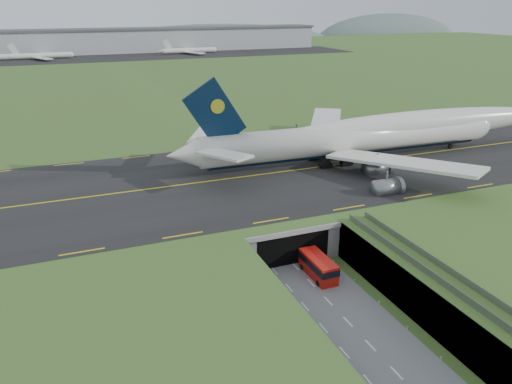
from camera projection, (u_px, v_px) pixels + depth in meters
name	position (u px, v px, depth m)	size (l,w,h in m)	color
ground	(318.00, 291.00, 69.87)	(900.00, 900.00, 0.00)	#405C25
airfield_deck	(319.00, 272.00, 68.80)	(800.00, 800.00, 6.00)	gray
trench_road	(346.00, 320.00, 63.33)	(12.00, 75.00, 0.20)	slate
taxiway	(238.00, 178.00, 96.33)	(800.00, 44.00, 0.18)	black
tunnel_portal	(271.00, 223.00, 83.18)	(17.00, 22.30, 6.00)	gray
guideway	(490.00, 317.00, 55.18)	(3.00, 53.00, 7.05)	#A8A8A3
jumbo_jet	(378.00, 134.00, 107.18)	(91.74, 59.52, 19.70)	silver
shuttle_tram	(318.00, 267.00, 72.97)	(2.94, 7.54, 3.08)	red
cargo_terminal	(99.00, 41.00, 324.61)	(320.00, 67.00, 15.60)	#B2B2B2
distant_hills	(159.00, 49.00, 466.63)	(700.00, 91.00, 60.00)	slate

